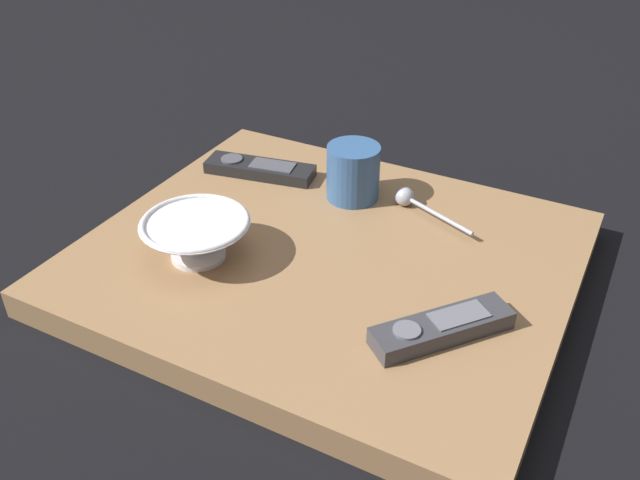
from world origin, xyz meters
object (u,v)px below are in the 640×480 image
(teaspoon, at_px, (410,199))
(tv_remote_far, at_px, (260,169))
(coffee_mug, at_px, (353,172))
(cereal_bowl, at_px, (196,236))
(tv_remote_near, at_px, (442,328))

(teaspoon, height_order, tv_remote_far, teaspoon)
(coffee_mug, xyz_separation_m, teaspoon, (-0.09, -0.01, -0.03))
(cereal_bowl, distance_m, teaspoon, 0.32)
(tv_remote_near, bearing_deg, coffee_mug, -46.42)
(tv_remote_near, bearing_deg, tv_remote_far, -30.86)
(teaspoon, distance_m, tv_remote_near, 0.28)
(cereal_bowl, bearing_deg, coffee_mug, -115.14)
(cereal_bowl, height_order, tv_remote_near, cereal_bowl)
(teaspoon, xyz_separation_m, tv_remote_far, (0.25, 0.01, -0.00))
(cereal_bowl, bearing_deg, tv_remote_near, -179.65)
(coffee_mug, bearing_deg, tv_remote_far, 1.63)
(tv_remote_near, bearing_deg, teaspoon, -61.07)
(coffee_mug, relative_size, tv_remote_far, 0.46)
(cereal_bowl, relative_size, tv_remote_far, 0.79)
(coffee_mug, xyz_separation_m, tv_remote_near, (-0.22, 0.24, -0.03))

